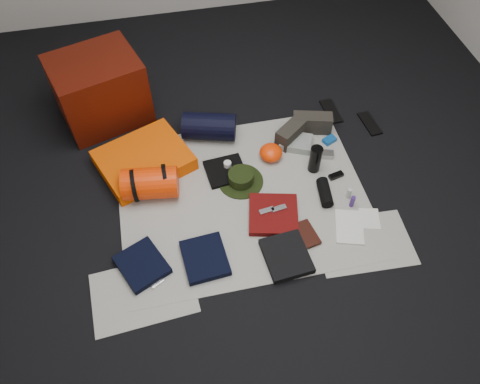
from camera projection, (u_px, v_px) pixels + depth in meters
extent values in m
cube|color=black|center=(243.00, 198.00, 3.09)|extent=(4.50, 4.50, 0.02)
cube|color=beige|center=(243.00, 196.00, 3.08)|extent=(1.60, 1.30, 0.01)
cube|color=beige|center=(143.00, 293.00, 2.66)|extent=(0.61, 0.44, 0.00)
cube|color=beige|center=(364.00, 242.00, 2.86)|extent=(0.60, 0.43, 0.00)
cube|color=#4A0F05|center=(100.00, 90.00, 3.35)|extent=(0.71, 0.65, 0.49)
cube|color=#F55302|center=(144.00, 160.00, 3.19)|extent=(0.72, 0.66, 0.11)
cylinder|color=#F13204|center=(150.00, 183.00, 3.01)|extent=(0.38, 0.25, 0.21)
cylinder|color=black|center=(135.00, 186.00, 2.99)|extent=(0.02, 0.22, 0.22)
cylinder|color=black|center=(166.00, 180.00, 3.02)|extent=(0.03, 0.22, 0.22)
cylinder|color=black|center=(209.00, 127.00, 3.33)|extent=(0.41, 0.29, 0.20)
cylinder|color=black|center=(241.00, 181.00, 3.14)|extent=(0.37, 0.37, 0.01)
cylinder|color=black|center=(241.00, 177.00, 3.11)|extent=(0.17, 0.17, 0.08)
cube|color=#2D2A23|center=(292.00, 132.00, 3.33)|extent=(0.28, 0.25, 0.14)
cube|color=#2D2A23|center=(312.00, 123.00, 3.39)|extent=(0.30, 0.17, 0.14)
cube|color=black|center=(331.00, 111.00, 3.56)|extent=(0.11, 0.26, 0.01)
cube|color=black|center=(370.00, 123.00, 3.48)|extent=(0.11, 0.25, 0.01)
cube|color=black|center=(142.00, 265.00, 2.74)|extent=(0.34, 0.36, 0.04)
cube|color=black|center=(205.00, 258.00, 2.77)|extent=(0.27, 0.31, 0.05)
cube|color=black|center=(286.00, 256.00, 2.78)|extent=(0.28, 0.31, 0.05)
cube|color=black|center=(226.00, 171.00, 3.19)|extent=(0.28, 0.27, 0.03)
cube|color=#580A09|center=(273.00, 215.00, 2.96)|extent=(0.37, 0.37, 0.04)
ellipsoid|color=#F13204|center=(271.00, 153.00, 3.24)|extent=(0.19, 0.19, 0.10)
cube|color=gray|center=(296.00, 142.00, 3.33)|extent=(0.27, 0.24, 0.06)
cylinder|color=black|center=(315.00, 159.00, 3.13)|extent=(0.08, 0.08, 0.21)
cylinder|color=black|center=(325.00, 192.00, 3.04)|extent=(0.10, 0.21, 0.08)
cube|color=#AEAEB3|center=(326.00, 154.00, 3.27)|extent=(0.11, 0.09, 0.04)
cube|color=#0E498D|center=(329.00, 140.00, 3.36)|extent=(0.11, 0.09, 0.03)
cylinder|color=#3D216C|center=(352.00, 202.00, 2.99)|extent=(0.04, 0.04, 0.09)
cylinder|color=#AEB3AF|center=(349.00, 193.00, 3.04)|extent=(0.03, 0.03, 0.08)
cube|color=black|center=(306.00, 234.00, 2.88)|extent=(0.16, 0.21, 0.03)
cube|color=silver|center=(349.00, 227.00, 2.92)|extent=(0.24, 0.29, 0.01)
cube|color=silver|center=(370.00, 219.00, 2.96)|extent=(0.16, 0.18, 0.01)
cube|color=black|center=(336.00, 176.00, 3.16)|extent=(0.11, 0.06, 0.03)
cube|color=#AEAEB3|center=(155.00, 280.00, 2.70)|extent=(0.11, 0.11, 0.01)
cylinder|color=silver|center=(228.00, 164.00, 3.18)|extent=(0.05, 0.05, 0.04)
cube|color=#AEAEB3|center=(267.00, 211.00, 2.94)|extent=(0.10, 0.05, 0.01)
cube|color=#AEAEB3|center=(279.00, 208.00, 2.95)|extent=(0.10, 0.05, 0.01)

